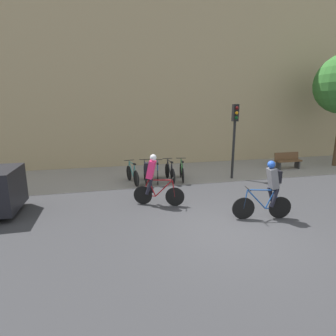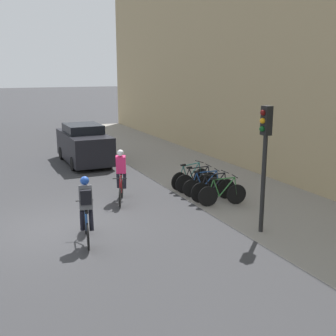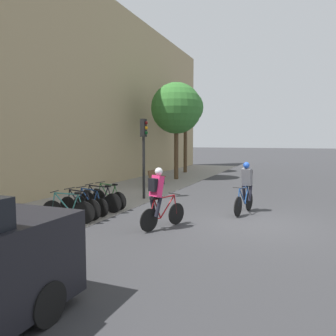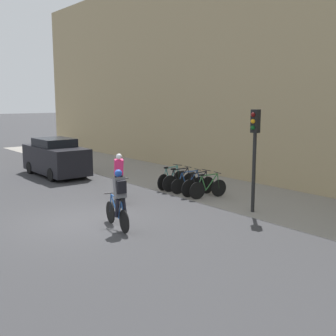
% 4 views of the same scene
% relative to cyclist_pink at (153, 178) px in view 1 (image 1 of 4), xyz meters
% --- Properties ---
extents(ground, '(200.00, 200.00, 0.00)m').
position_rel_cyclist_pink_xyz_m(ground, '(1.64, -2.46, -0.95)').
color(ground, '#333335').
extents(kerb_strip, '(44.00, 4.50, 0.01)m').
position_rel_cyclist_pink_xyz_m(kerb_strip, '(1.64, 4.29, -0.94)').
color(kerb_strip, gray).
rests_on(kerb_strip, ground).
extents(building_facade, '(44.00, 0.60, 10.62)m').
position_rel_cyclist_pink_xyz_m(building_facade, '(1.64, 6.84, 4.37)').
color(building_facade, tan).
rests_on(building_facade, ground).
extents(cyclist_pink, '(1.65, 0.74, 1.76)m').
position_rel_cyclist_pink_xyz_m(cyclist_pink, '(0.00, 0.00, 0.00)').
color(cyclist_pink, black).
rests_on(cyclist_pink, ground).
extents(cyclist_grey, '(1.77, 0.55, 1.78)m').
position_rel_cyclist_pink_xyz_m(cyclist_grey, '(3.12, -1.96, -0.00)').
color(cyclist_grey, black).
rests_on(cyclist_grey, ground).
extents(parked_bike_0, '(0.51, 1.71, 0.98)m').
position_rel_cyclist_pink_xyz_m(parked_bike_0, '(-0.41, 2.83, -0.54)').
color(parked_bike_0, black).
rests_on(parked_bike_0, ground).
extents(parked_bike_1, '(0.46, 1.70, 0.98)m').
position_rel_cyclist_pink_xyz_m(parked_bike_1, '(0.16, 2.83, -0.54)').
color(parked_bike_1, black).
rests_on(parked_bike_1, ground).
extents(parked_bike_2, '(0.48, 1.61, 0.95)m').
position_rel_cyclist_pink_xyz_m(parked_bike_2, '(0.73, 2.83, -0.56)').
color(parked_bike_2, black).
rests_on(parked_bike_2, ground).
extents(parked_bike_3, '(0.46, 1.73, 0.98)m').
position_rel_cyclist_pink_xyz_m(parked_bike_3, '(1.30, 2.83, -0.54)').
color(parked_bike_3, black).
rests_on(parked_bike_3, ground).
extents(parked_bike_4, '(0.48, 1.64, 0.97)m').
position_rel_cyclist_pink_xyz_m(parked_bike_4, '(1.86, 2.83, -0.54)').
color(parked_bike_4, black).
rests_on(parked_bike_4, ground).
extents(traffic_light_pole, '(0.26, 0.30, 3.44)m').
position_rel_cyclist_pink_xyz_m(traffic_light_pole, '(4.28, 2.57, 1.44)').
color(traffic_light_pole, black).
rests_on(traffic_light_pole, ground).
extents(bench, '(1.49, 0.44, 0.89)m').
position_rel_cyclist_pink_xyz_m(bench, '(8.21, 3.74, -0.48)').
color(bench, brown).
rests_on(bench, ground).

